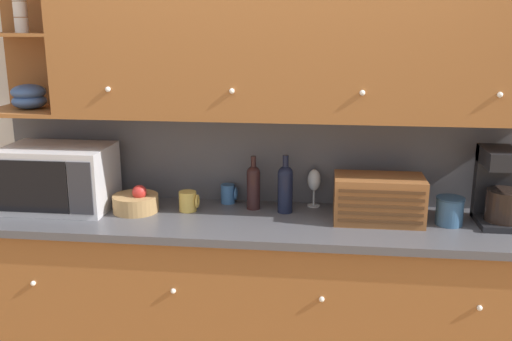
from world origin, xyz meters
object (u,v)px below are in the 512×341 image
Objects in this scene: wine_bottle at (253,185)px; second_wine_bottle at (285,187)px; microwave at (59,178)px; mug_blue_second at (229,194)px; mug at (188,201)px; storage_canister at (450,211)px; wine_glass at (314,181)px; fruit_basket at (136,202)px; coffee_maker at (504,186)px; bread_box at (379,199)px.

wine_bottle is 0.18m from second_wine_bottle.
microwave is 0.92m from mug_blue_second.
microwave is 0.71m from mug.
microwave is at bearing -174.01° from wine_bottle.
mug_blue_second is 0.76× the size of storage_canister.
wine_glass is at bearing 7.98° from microwave.
second_wine_bottle reaches higher than fruit_basket.
second_wine_bottle is 1.08m from coffee_maker.
fruit_basket is 2.26× the size of mug_blue_second.
wine_glass is at bearing 38.68° from second_wine_bottle.
microwave is 5.24× the size of mug.
bread_box is (0.47, -0.09, -0.02)m from second_wine_bottle.
second_wine_bottle reaches higher than wine_bottle.
second_wine_bottle is at bearing 173.38° from storage_canister.
bread_box reaches higher than mug_blue_second.
storage_canister is at bearing -7.59° from wine_bottle.
wine_bottle is at bearing -28.78° from mug_blue_second.
coffee_maker reaches higher than microwave.
microwave is at bearing 179.54° from bread_box.
wine_glass reaches higher than mug_blue_second.
bread_box reaches higher than mug.
coffee_maker is at bearing -6.68° from mug_blue_second.
coffee_maker is at bearing -0.18° from mug.
wine_bottle is at bearing 176.24° from coffee_maker.
mug is 0.99m from bread_box.
storage_canister is (1.14, -0.21, 0.02)m from mug_blue_second.
mug is at bearing 2.59° from microwave.
bread_box is (0.99, -0.05, 0.06)m from mug.
storage_canister is at bearing -1.63° from bread_box.
mug_blue_second is at bearing 151.22° from wine_bottle.
wine_glass is 1.48× the size of storage_canister.
storage_canister reaches higher than mug.
storage_canister is 0.36× the size of coffee_maker.
wine_glass is 0.71m from storage_canister.
fruit_basket is at bearing 179.57° from storage_canister.
second_wine_bottle is 0.70× the size of bread_box.
mug_blue_second is 0.24× the size of bread_box.
wine_glass is 0.39m from bread_box.
mug_blue_second is (0.89, 0.19, -0.12)m from microwave.
coffee_maker is at bearing 3.78° from bread_box.
mug_blue_second is at bearing 173.32° from coffee_maker.
mug is 0.28× the size of coffee_maker.
storage_canister is (0.99, -0.13, -0.06)m from wine_bottle.
mug is at bearing 8.94° from fruit_basket.
wine_bottle reaches higher than mug_blue_second.
mug is 0.76× the size of storage_canister.
mug_blue_second is 0.28× the size of coffee_maker.
wine_bottle is (0.34, 0.08, 0.08)m from mug.
wine_bottle is (1.04, 0.11, -0.04)m from microwave.
fruit_basket reaches higher than mug_blue_second.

